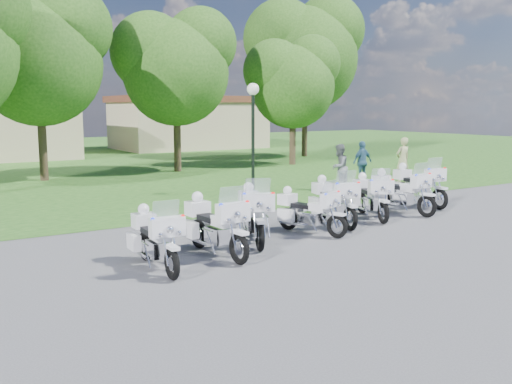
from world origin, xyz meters
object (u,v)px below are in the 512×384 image
motorcycle_5 (371,196)px  bystander_a (403,160)px  motorcycle_0 (155,238)px  bystander_c (362,162)px  motorcycle_3 (308,210)px  bystander_b (339,167)px  motorcycle_2 (253,213)px  lamp_post (253,111)px  motorcycle_6 (400,191)px  motorcycle_1 (214,225)px  motorcycle_4 (333,200)px  motorcycle_7 (418,184)px

motorcycle_5 → bystander_a: bearing=-120.8°
motorcycle_0 → bystander_c: bearing=-145.7°
motorcycle_3 → bystander_b: size_ratio=1.14×
motorcycle_3 → bystander_a: bystander_a is taller
motorcycle_0 → bystander_b: 12.14m
motorcycle_0 → bystander_b: (10.27, 6.47, 0.28)m
motorcycle_0 → motorcycle_2: (2.89, 0.95, 0.06)m
motorcycle_2 → lamp_post: size_ratio=0.56×
motorcycle_2 → lamp_post: 7.78m
motorcycle_3 → motorcycle_6: bearing=173.9°
motorcycle_2 → motorcycle_5: 4.53m
motorcycle_1 → motorcycle_6: same height
motorcycle_4 → motorcycle_7: motorcycle_7 is taller
motorcycle_1 → motorcycle_4: 4.54m
motorcycle_2 → motorcycle_5: motorcycle_2 is taller
bystander_a → bystander_b: bystander_a is taller
motorcycle_2 → motorcycle_7: 7.50m
motorcycle_0 → bystander_c: 14.70m
motorcycle_1 → motorcycle_2: 1.53m
motorcycle_3 → motorcycle_5: bearing=176.3°
motorcycle_5 → bystander_b: 5.64m
motorcycle_1 → motorcycle_5: 6.02m
motorcycle_0 → lamp_post: 10.24m
motorcycle_1 → motorcycle_5: bearing=-169.8°
motorcycle_3 → motorcycle_5: (2.83, 0.70, 0.05)m
motorcycle_2 → bystander_b: 9.21m
motorcycle_4 → motorcycle_5: bearing=-163.4°
motorcycle_3 → bystander_a: 11.29m
motorcycle_5 → lamp_post: (-0.56, 5.60, 2.44)m
motorcycle_1 → motorcycle_4: size_ratio=1.03×
motorcycle_4 → motorcycle_7: (4.37, 0.93, 0.03)m
motorcycle_3 → bystander_b: (5.74, 5.52, 0.30)m
bystander_b → motorcycle_2: bearing=13.3°
motorcycle_5 → lamp_post: lamp_post is taller
bystander_c → motorcycle_5: bearing=45.9°
motorcycle_2 → bystander_b: bearing=-120.1°
motorcycle_6 → bystander_b: bystander_b is taller
motorcycle_3 → lamp_post: size_ratio=0.50×
motorcycle_2 → bystander_a: (11.26, 5.89, 0.28)m
motorcycle_3 → motorcycle_6: (4.17, 0.84, 0.07)m
motorcycle_2 → motorcycle_5: size_ratio=1.05×
motorcycle_5 → motorcycle_3: bearing=35.5°
motorcycle_6 → bystander_a: 7.44m
motorcycle_2 → motorcycle_4: size_ratio=0.99×
motorcycle_3 → motorcycle_7: motorcycle_7 is taller
motorcycle_0 → motorcycle_6: motorcycle_6 is taller
lamp_post → motorcycle_3: bearing=-109.8°
motorcycle_0 → motorcycle_5: (7.37, 1.64, 0.02)m
motorcycle_0 → motorcycle_7: (10.24, 2.46, 0.07)m
motorcycle_3 → motorcycle_4: motorcycle_4 is taller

